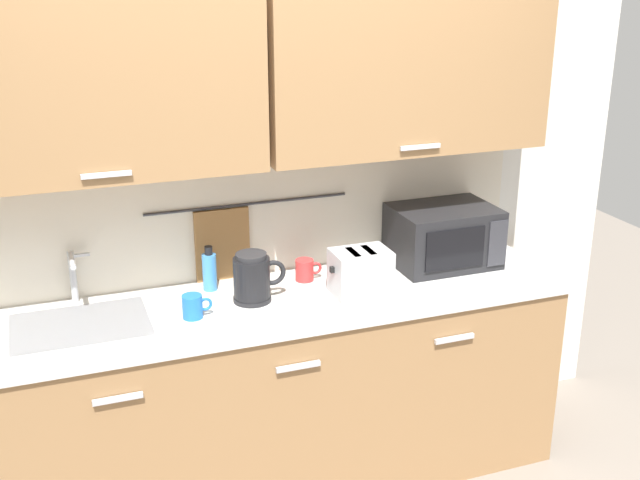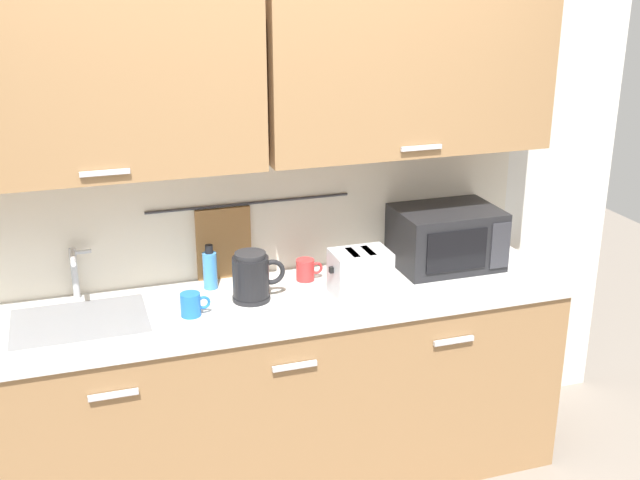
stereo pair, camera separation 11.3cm
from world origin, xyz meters
The scene contains 9 objects.
counter_unit centered at (-0.01, 0.30, 0.46)m, with size 2.53×0.64×0.90m.
back_wall_assembly centered at (0.00, 0.53, 1.52)m, with size 3.70×0.41×2.50m.
sink_faucet centered at (-0.77, 0.53, 1.04)m, with size 0.09×0.17×0.22m.
microwave centered at (0.85, 0.41, 1.04)m, with size 0.46×0.35×0.27m.
electric_kettle centered at (-0.09, 0.31, 1.00)m, with size 0.23×0.16×0.21m.
dish_soap_bottle centered at (-0.23, 0.48, 0.99)m, with size 0.06×0.06×0.20m.
mug_near_sink centered at (-0.35, 0.23, 0.95)m, with size 0.12×0.08×0.09m.
toaster centered at (0.36, 0.23, 1.00)m, with size 0.26×0.17×0.19m.
mug_by_kettle centered at (0.19, 0.44, 0.95)m, with size 0.12×0.08×0.09m.
Camera 1 is at (-0.87, -2.62, 2.25)m, focal length 44.82 mm.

